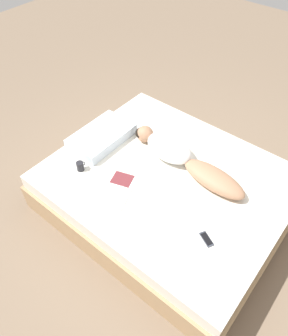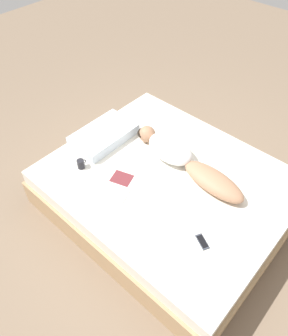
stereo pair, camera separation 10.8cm
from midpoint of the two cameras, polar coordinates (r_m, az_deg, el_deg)
name	(u,v)px [view 1 (the left image)]	position (r m, az deg, el deg)	size (l,w,h in m)	color
ground_plane	(167,205)	(3.61, 3.10, -6.45)	(12.00, 12.00, 0.00)	#7A6651
bed	(168,191)	(3.42, 3.25, -4.07)	(1.94, 2.33, 0.48)	tan
person	(181,157)	(3.30, 5.58, 1.98)	(0.39, 1.36, 0.22)	#A37556
open_magazine	(117,188)	(3.13, -5.67, -3.55)	(0.57, 0.43, 0.01)	silver
coffee_mug	(80,166)	(3.32, -11.95, 0.33)	(0.10, 0.07, 0.10)	#232328
cell_phone	(207,239)	(2.83, 9.75, -12.13)	(0.12, 0.16, 0.01)	#333842
pillow	(102,136)	(3.60, -8.26, 5.49)	(0.69, 0.43, 0.11)	silver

